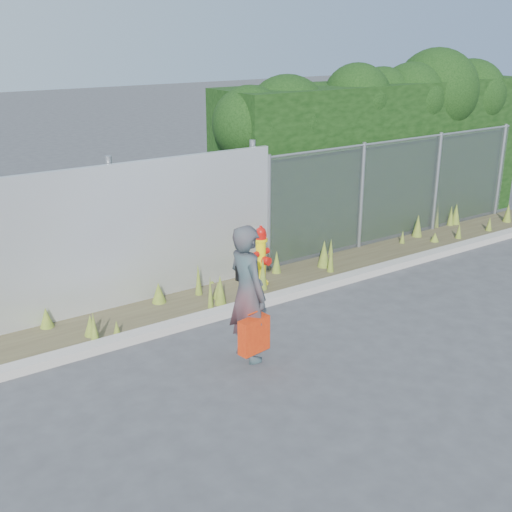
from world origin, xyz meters
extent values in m
plane|color=#3D3D3F|center=(0.00, 0.00, 0.00)|extent=(80.00, 80.00, 0.00)
cube|color=#9F988F|center=(0.00, 1.80, 0.06)|extent=(16.00, 0.22, 0.12)
cube|color=#443B26|center=(0.00, 2.40, 0.01)|extent=(16.00, 1.20, 0.01)
cone|color=#556E21|center=(-2.53, 1.96, 0.24)|extent=(0.13, 0.13, 0.48)
cone|color=#556E21|center=(1.93, 2.54, 0.25)|extent=(0.22, 0.22, 0.50)
cone|color=#556E21|center=(0.44, 2.29, 0.27)|extent=(0.15, 0.15, 0.55)
cone|color=#556E21|center=(-0.45, 2.16, 0.24)|extent=(0.18, 0.18, 0.49)
cone|color=#556E21|center=(-2.90, 2.86, 0.15)|extent=(0.20, 0.20, 0.31)
cone|color=#556E21|center=(4.64, 2.82, 0.23)|extent=(0.20, 0.20, 0.46)
cone|color=#556E21|center=(1.86, 2.28, 0.27)|extent=(0.12, 0.12, 0.53)
cone|color=#556E21|center=(-1.20, 2.75, 0.17)|extent=(0.23, 0.23, 0.33)
cone|color=#556E21|center=(4.07, 2.69, 0.14)|extent=(0.10, 0.10, 0.27)
cone|color=#556E21|center=(2.45, 2.96, 0.16)|extent=(0.09, 0.09, 0.32)
cone|color=#556E21|center=(4.68, 2.39, 0.09)|extent=(0.18, 0.18, 0.19)
cone|color=#556E21|center=(5.24, 2.27, 0.15)|extent=(0.13, 0.13, 0.31)
cone|color=#556E21|center=(-2.17, 2.07, 0.11)|extent=(0.11, 0.11, 0.22)
cone|color=#556E21|center=(-2.47, 2.26, 0.16)|extent=(0.20, 0.20, 0.31)
cone|color=#556E21|center=(-0.13, 3.04, 0.15)|extent=(0.19, 0.19, 0.29)
cone|color=#556E21|center=(5.83, 2.96, 0.22)|extent=(0.14, 0.14, 0.44)
cone|color=#556E21|center=(7.06, 2.44, 0.21)|extent=(0.18, 0.18, 0.42)
cone|color=#556E21|center=(-0.35, 2.38, 0.14)|extent=(0.18, 0.18, 0.28)
cone|color=#556E21|center=(6.19, 2.25, 0.15)|extent=(0.13, 0.13, 0.30)
cone|color=#556E21|center=(5.46, 3.03, 0.26)|extent=(0.11, 0.11, 0.52)
cone|color=#556E21|center=(1.06, 2.77, 0.20)|extent=(0.16, 0.16, 0.41)
cone|color=#556E21|center=(5.99, 2.97, 0.23)|extent=(0.21, 0.21, 0.46)
cone|color=#556E21|center=(-0.64, 2.13, 0.27)|extent=(0.09, 0.09, 0.53)
cone|color=#556E21|center=(-0.54, 2.68, 0.26)|extent=(0.11, 0.11, 0.53)
cube|color=silver|center=(-3.25, 3.00, 1.10)|extent=(8.50, 0.08, 2.20)
cylinder|color=gray|center=(-1.70, 3.12, 1.15)|extent=(0.10, 0.10, 2.30)
cylinder|color=gray|center=(0.80, 3.12, 1.15)|extent=(0.10, 0.10, 2.30)
cube|color=gray|center=(4.25, 3.00, 1.00)|extent=(6.50, 0.03, 2.00)
cylinder|color=gray|center=(4.25, 3.00, 2.00)|extent=(6.50, 0.04, 0.04)
cylinder|color=gray|center=(1.05, 3.00, 1.02)|extent=(0.07, 0.07, 2.05)
cylinder|color=gray|center=(3.20, 3.00, 1.02)|extent=(0.07, 0.07, 2.05)
cylinder|color=gray|center=(5.30, 3.00, 1.02)|extent=(0.07, 0.07, 2.05)
cylinder|color=gray|center=(7.40, 3.00, 1.02)|extent=(0.07, 0.07, 2.05)
cube|color=black|center=(4.55, 4.00, 1.50)|extent=(7.30, 1.60, 3.00)
sphere|color=black|center=(1.24, 3.86, 2.44)|extent=(1.34, 1.34, 1.34)
sphere|color=black|center=(2.15, 3.98, 2.45)|extent=(1.59, 1.59, 1.59)
sphere|color=black|center=(3.08, 4.27, 2.37)|extent=(1.37, 1.37, 1.37)
sphere|color=black|center=(3.73, 3.83, 2.75)|extent=(1.33, 1.33, 1.33)
sphere|color=black|center=(4.64, 4.07, 2.63)|extent=(1.34, 1.34, 1.34)
sphere|color=black|center=(5.27, 3.85, 2.67)|extent=(1.43, 1.43, 1.43)
sphere|color=black|center=(6.08, 3.90, 2.75)|extent=(1.81, 1.81, 1.81)
sphere|color=black|center=(7.18, 3.87, 2.62)|extent=(1.56, 1.56, 1.56)
cylinder|color=yellow|center=(0.54, 2.50, 0.03)|extent=(0.25, 0.25, 0.05)
cylinder|color=yellow|center=(0.54, 2.50, 0.39)|extent=(0.16, 0.16, 0.77)
cylinder|color=yellow|center=(0.54, 2.50, 0.79)|extent=(0.22, 0.22, 0.05)
cylinder|color=#B20F0A|center=(0.54, 2.50, 0.85)|extent=(0.19, 0.19, 0.09)
sphere|color=#B20F0A|center=(0.54, 2.50, 0.92)|extent=(0.17, 0.17, 0.17)
cylinder|color=#B20F0A|center=(0.54, 2.50, 1.01)|extent=(0.05, 0.05, 0.05)
cylinder|color=#B20F0A|center=(0.41, 2.50, 0.56)|extent=(0.09, 0.10, 0.10)
cylinder|color=#B20F0A|center=(0.67, 2.50, 0.56)|extent=(0.09, 0.10, 0.10)
cylinder|color=#B20F0A|center=(0.54, 2.37, 0.45)|extent=(0.14, 0.11, 0.14)
imported|color=#0F6063|center=(-1.00, 0.56, 0.89)|extent=(0.44, 0.66, 1.79)
cube|color=red|center=(-1.07, 0.31, 0.43)|extent=(0.41, 0.15, 0.46)
cylinder|color=red|center=(-1.07, 0.31, 0.74)|extent=(0.20, 0.02, 0.02)
cube|color=black|center=(-0.95, 0.69, 1.13)|extent=(0.26, 0.11, 0.19)
camera|label=1|loc=(-5.08, -5.63, 4.03)|focal=45.00mm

